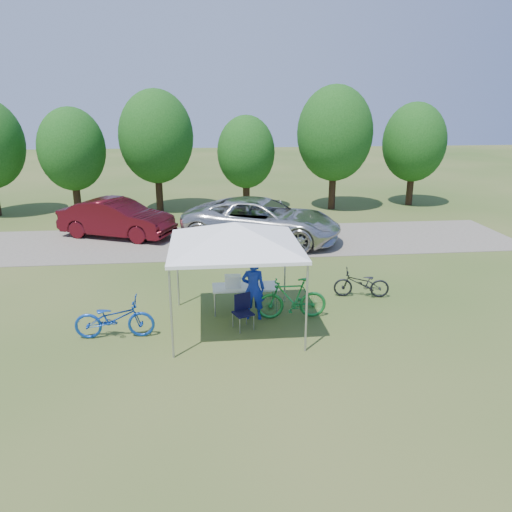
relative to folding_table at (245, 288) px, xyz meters
The scene contains 14 objects.
ground 1.19m from the folding_table, 109.11° to the right, with size 100.00×100.00×0.00m, color #2D5119.
gravel_strip 7.12m from the folding_table, 92.58° to the left, with size 24.00×5.00×0.02m, color gray.
canopy 2.20m from the folding_table, 109.11° to the right, with size 4.53×4.53×3.00m.
treeline 13.45m from the folding_table, 92.68° to the left, with size 24.89×4.28×6.30m.
folding_table is the anchor object (origin of this frame).
folding_chair 1.01m from the folding_table, 98.20° to the right, with size 0.58×0.61×0.87m.
cooler 0.38m from the folding_table, behind, with size 0.44×0.30×0.32m.
ice_cream_cup 0.33m from the folding_table, ahead, with size 0.08×0.08×0.06m, color yellow.
cyclist 0.56m from the folding_table, 71.78° to the right, with size 0.61×0.40×1.68m, color #13279C.
bike_blue 3.50m from the folding_table, 159.18° to the right, with size 0.66×1.90×1.00m, color #1240A2.
bike_green 1.32m from the folding_table, 26.29° to the right, with size 0.52×1.84×1.11m, color #1C8034.
bike_dark 3.53m from the folding_table, 10.73° to the left, with size 0.56×1.60×0.84m, color black.
minivan 6.99m from the folding_table, 79.52° to the left, with size 2.90×6.29×1.75m, color beige.
sedan 9.49m from the folding_table, 119.55° to the left, with size 1.67×4.80×1.58m, color #490C13.
Camera 1 is at (-0.71, -11.64, 5.53)m, focal length 35.00 mm.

